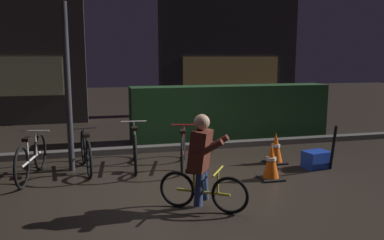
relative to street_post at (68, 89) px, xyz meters
name	(u,v)px	position (x,y,z in m)	size (l,w,h in m)	color
ground_plane	(189,184)	(1.80, -1.20, -1.42)	(40.00, 40.00, 0.00)	#2D261E
sidewalk_curb	(164,148)	(1.80, 1.00, -1.36)	(12.00, 0.24, 0.12)	#56544F
hedge_row	(231,112)	(3.60, 1.90, -0.78)	(4.80, 0.70, 1.27)	#214723
storefront_left	(6,46)	(-1.95, 5.30, 0.83)	(4.34, 0.54, 4.52)	#383330
storefront_right	(229,52)	(4.99, 6.00, 0.70)	(4.84, 0.54, 4.25)	#262328
street_post	(68,89)	(0.00, 0.00, 0.00)	(0.10, 0.10, 2.84)	#2D2D33
parked_bike_left_mid	(32,158)	(-0.59, -0.32, -1.08)	(0.46, 1.60, 0.74)	black
parked_bike_center_left	(86,152)	(0.25, -0.10, -1.09)	(0.46, 1.55, 0.72)	black
parked_bike_center_right	(135,147)	(1.08, -0.06, -1.06)	(0.46, 1.72, 0.79)	black
parked_bike_right_mid	(183,148)	(1.93, -0.21, -1.09)	(0.51, 1.53, 0.72)	black
traffic_cone_near	(271,162)	(3.13, -1.30, -1.13)	(0.36, 0.36, 0.59)	black
traffic_cone_far	(276,148)	(3.63, -0.43, -1.14)	(0.36, 0.36, 0.57)	black
blue_crate	(316,159)	(4.20, -0.90, -1.27)	(0.44, 0.32, 0.30)	#193DB7
cyclist	(202,162)	(1.71, -2.23, -0.79)	(1.02, 0.72, 1.25)	black
closed_umbrella	(333,148)	(4.35, -1.15, -1.01)	(0.05, 0.05, 0.85)	black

